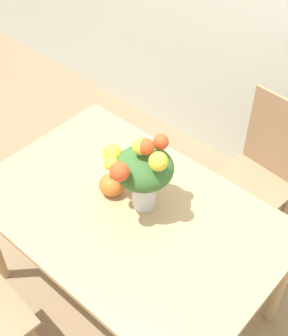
% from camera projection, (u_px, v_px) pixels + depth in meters
% --- Properties ---
extents(ground_plane, '(12.00, 12.00, 0.00)m').
position_uv_depth(ground_plane, '(132.00, 294.00, 2.73)').
color(ground_plane, '#8E7556').
extents(dining_table, '(1.45, 0.95, 0.75)m').
position_uv_depth(dining_table, '(129.00, 223.00, 2.26)').
color(dining_table, tan).
rests_on(dining_table, ground_plane).
extents(flower_vase, '(0.33, 0.32, 0.42)m').
position_uv_depth(flower_vase, '(142.00, 170.00, 2.07)').
color(flower_vase, silver).
rests_on(flower_vase, dining_table).
extents(pumpkin, '(0.13, 0.13, 0.12)m').
position_uv_depth(pumpkin, '(112.00, 185.00, 2.25)').
color(pumpkin, orange).
rests_on(pumpkin, dining_table).
extents(dining_chair_near_window, '(0.46, 0.46, 0.98)m').
position_uv_depth(dining_chair_near_window, '(258.00, 176.00, 2.71)').
color(dining_chair_near_window, '#9E7A56').
rests_on(dining_chair_near_window, ground_plane).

